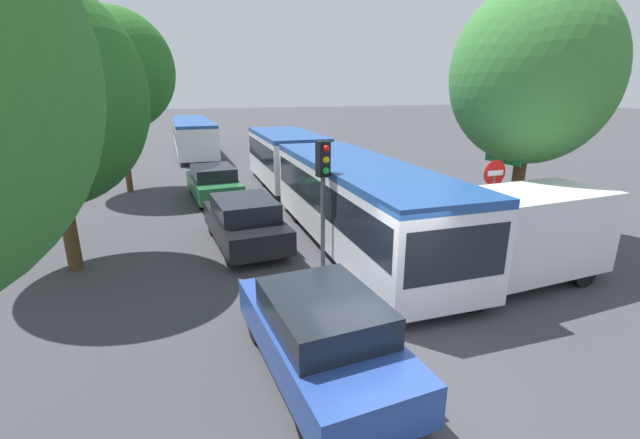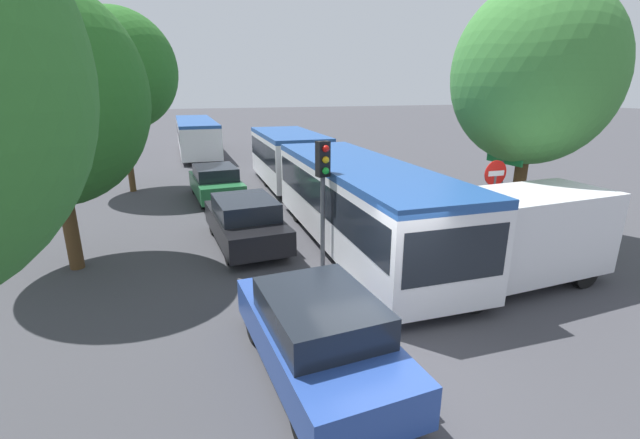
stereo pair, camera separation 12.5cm
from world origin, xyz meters
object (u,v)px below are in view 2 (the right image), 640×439
Objects in this scene: white_van at (517,236)px; articulated_bus at (322,176)px; tree_right_near at (534,79)px; city_bus_rear at (196,134)px; queued_car_green at (216,183)px; no_entry_sign at (493,194)px; tree_left_mid at (44,102)px; tree_left_far at (120,74)px; direction_sign_post at (504,161)px; queued_car_black at (245,221)px; traffic_light at (323,177)px; queued_car_blue at (318,333)px.

articulated_bus is at bearing -73.83° from white_van.
city_bus_rear is at bearing 110.08° from tree_right_near.
no_entry_sign is (6.57, -9.41, 1.13)m from queued_car_green.
queued_car_green is 12.62m from tree_right_near.
articulated_bus is 6.23× the size of no_entry_sign.
queued_car_green is at bearing 55.07° from tree_left_mid.
queued_car_green is at bearing -133.10° from articulated_bus.
tree_left_far is (0.97, 9.21, 0.90)m from tree_left_mid.
direction_sign_post is 0.47× the size of tree_right_near.
tree_left_mid is at bearing 90.31° from queued_car_black.
articulated_bus is 3.46× the size of white_van.
white_van is at bearing -17.75° from no_entry_sign.
white_van is 0.66× the size of tree_right_near.
traffic_light is 0.47× the size of tree_left_mid.
tree_right_near reaches higher than direction_sign_post.
direction_sign_post reaches higher than white_van.
no_entry_sign reaches higher than queued_car_black.
white_van is (2.47, -7.34, -0.26)m from articulated_bus.
queued_car_black is 1.30× the size of traffic_light.
queued_car_blue is at bearing 177.53° from queued_car_black.
queued_car_green is 6.37m from tree_left_far.
queued_car_blue is 10.06m from tree_right_near.
tree_left_far reaches higher than traffic_light.
articulated_bus reaches higher than queued_car_green.
white_van is at bearing 20.34° from articulated_bus.
no_entry_sign is 0.37× the size of tree_right_near.
tree_left_far is at bearing 47.49° from queued_car_green.
no_entry_sign reaches higher than city_bus_rear.
tree_left_mid is 0.94× the size of tree_right_near.
articulated_bus is 9.00m from tree_left_mid.
queued_car_blue is at bearing -76.11° from tree_left_far.
traffic_light reaches higher than articulated_bus.
direction_sign_post is (1.74, 2.64, 1.33)m from white_van.
tree_left_mid is (-4.45, -6.38, 3.62)m from queued_car_green.
no_entry_sign is (4.62, -0.94, -0.62)m from traffic_light.
queued_car_blue reaches higher than queued_car_green.
queued_car_blue is 1.00× the size of queued_car_green.
traffic_light is at bearing -175.10° from city_bus_rear.
queued_car_green is (-0.27, 6.07, -0.01)m from queued_car_black.
tree_right_near is at bearing 118.41° from no_entry_sign.
white_van is at bearing 49.18° from traffic_light.
traffic_light is 12.84m from tree_left_far.
queued_car_blue is at bearing -52.75° from tree_left_mid.
tree_left_far reaches higher than tree_left_mid.
direction_sign_post is at bearing -160.91° from city_bus_rear.
tree_left_far is at bearing 83.96° from tree_left_mid.
queued_car_green is at bearing -145.08° from no_entry_sign.
city_bus_rear is 21.42m from tree_left_mid.
queued_car_black is 0.55× the size of tree_left_far.
white_van is at bearing -23.43° from tree_left_mid.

